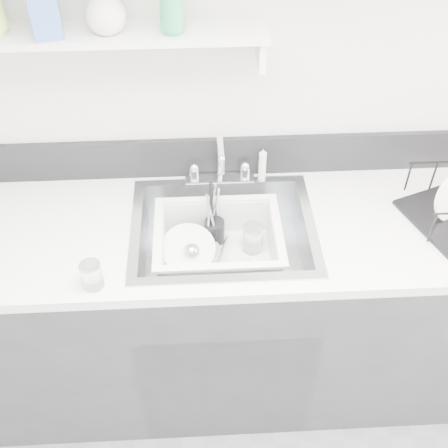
{
  "coord_description": "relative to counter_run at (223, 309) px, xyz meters",
  "views": [
    {
      "loc": [
        -0.07,
        -0.21,
        2.27
      ],
      "look_at": [
        0.0,
        1.14,
        0.98
      ],
      "focal_mm": 45.0,
      "sensor_mm": 36.0,
      "label": 1
    }
  ],
  "objects": [
    {
      "name": "utensil_cup",
      "position": [
        -0.03,
        0.09,
        0.36
      ],
      "size": [
        0.07,
        0.07,
        0.25
      ],
      "rotation": [
        0.0,
        0.0,
        -0.34
      ],
      "color": "black",
      "rests_on": "wash_tub"
    },
    {
      "name": "tumbler_counter",
      "position": [
        -0.42,
        -0.24,
        0.51
      ],
      "size": [
        0.08,
        0.08,
        0.09
      ],
      "primitive_type": "cylinder",
      "rotation": [
        0.0,
        0.0,
        0.22
      ],
      "color": "white",
      "rests_on": "counter_run"
    },
    {
      "name": "soap_bottle_b",
      "position": [
        -0.5,
        0.21,
        1.16
      ],
      "size": [
        0.1,
        0.1,
        0.19
      ],
      "primitive_type": "imported",
      "rotation": [
        0.0,
        0.0,
        0.21
      ],
      "color": "#4166B1",
      "rests_on": "wall_shelf"
    },
    {
      "name": "plate_stack",
      "position": [
        -0.12,
        0.0,
        0.33
      ],
      "size": [
        0.24,
        0.23,
        0.09
      ],
      "rotation": [
        0.0,
        0.0,
        -0.18
      ],
      "color": "white",
      "rests_on": "wash_tub"
    },
    {
      "name": "soap_bottle_c",
      "position": [
        -0.33,
        0.22,
        1.15
      ],
      "size": [
        0.14,
        0.14,
        0.15
      ],
      "primitive_type": "imported",
      "rotation": [
        0.0,
        0.0,
        0.19
      ],
      "color": "silver",
      "rests_on": "wall_shelf"
    },
    {
      "name": "counter_run",
      "position": [
        0.0,
        0.0,
        0.0
      ],
      "size": [
        3.2,
        0.62,
        0.92
      ],
      "color": "#2C2C2F",
      "rests_on": "ground"
    },
    {
      "name": "bowl_small",
      "position": [
        0.06,
        -0.09,
        0.33
      ],
      "size": [
        0.15,
        0.15,
        0.04
      ],
      "primitive_type": "imported",
      "rotation": [
        0.0,
        0.0,
        0.37
      ],
      "color": "white",
      "rests_on": "wash_tub"
    },
    {
      "name": "wash_tub",
      "position": [
        -0.02,
        -0.02,
        0.38
      ],
      "size": [
        0.49,
        0.42,
        0.17
      ],
      "primitive_type": null,
      "rotation": [
        0.0,
        0.0,
        0.13
      ],
      "color": "silver",
      "rests_on": "sink"
    },
    {
      "name": "ladle",
      "position": [
        -0.05,
        -0.04,
        0.34
      ],
      "size": [
        0.26,
        0.15,
        0.07
      ],
      "primitive_type": null,
      "rotation": [
        0.0,
        0.0,
        -0.28
      ],
      "color": "silver",
      "rests_on": "wash_tub"
    },
    {
      "name": "faucet",
      "position": [
        0.0,
        0.25,
        0.52
      ],
      "size": [
        0.26,
        0.18,
        0.23
      ],
      "color": "silver",
      "rests_on": "counter_run"
    },
    {
      "name": "sink",
      "position": [
        0.0,
        0.0,
        0.37
      ],
      "size": [
        0.64,
        0.52,
        0.2
      ],
      "primitive_type": null,
      "color": "silver",
      "rests_on": "counter_run"
    },
    {
      "name": "room_shell",
      "position": [
        0.0,
        -0.8,
        1.22
      ],
      "size": [
        3.5,
        3.0,
        2.6
      ],
      "color": "silver",
      "rests_on": "ground"
    },
    {
      "name": "tumbler_in_tub",
      "position": [
        0.11,
        0.04,
        0.36
      ],
      "size": [
        0.09,
        0.09,
        0.11
      ],
      "primitive_type": "cylinder",
      "rotation": [
        0.0,
        0.0,
        0.23
      ],
      "color": "white",
      "rests_on": "wash_tub"
    },
    {
      "name": "soap_bottle_d",
      "position": [
        -0.14,
        0.21,
        1.17
      ],
      "size": [
        0.09,
        0.09,
        0.2
      ],
      "primitive_type": "imported",
      "rotation": [
        0.0,
        0.0,
        0.3
      ],
      "color": "#2A955E",
      "rests_on": "wall_shelf"
    },
    {
      "name": "backsplash",
      "position": [
        0.0,
        0.3,
        0.54
      ],
      "size": [
        3.2,
        0.02,
        0.16
      ],
      "primitive_type": "cube",
      "color": "black",
      "rests_on": "counter_run"
    },
    {
      "name": "side_sprayer",
      "position": [
        0.16,
        0.25,
        0.53
      ],
      "size": [
        0.03,
        0.03,
        0.14
      ],
      "primitive_type": "cylinder",
      "color": "silver",
      "rests_on": "counter_run"
    },
    {
      "name": "wall_shelf",
      "position": [
        -0.35,
        0.23,
        1.05
      ],
      "size": [
        1.0,
        0.16,
        0.12
      ],
      "color": "silver",
      "rests_on": "room_shell"
    }
  ]
}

